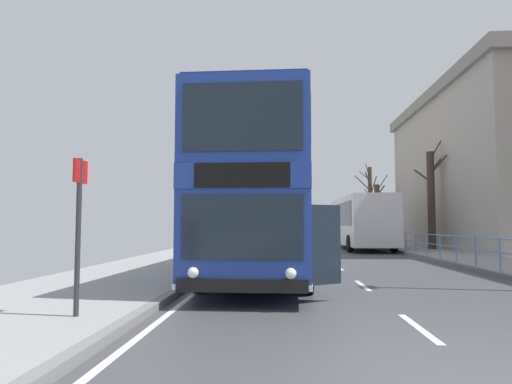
{
  "coord_description": "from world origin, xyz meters",
  "views": [
    {
      "loc": [
        -2.0,
        -4.49,
        1.52
      ],
      "look_at": [
        -2.63,
        6.56,
        2.3
      ],
      "focal_mm": 32.59,
      "sensor_mm": 36.0,
      "label": 1
    }
  ],
  "objects_px": {
    "background_bus_far_lane": "(361,221)",
    "background_building_01": "(478,168)",
    "double_decker_bus_main": "(262,198)",
    "bare_tree_far_00": "(370,201)",
    "bus_stop_sign_near": "(79,217)",
    "bare_tree_far_02": "(431,197)",
    "bare_tree_far_01": "(377,212)"
  },
  "relations": [
    {
      "from": "double_decker_bus_main",
      "to": "bare_tree_far_00",
      "type": "relative_size",
      "value": 1.5
    },
    {
      "from": "bare_tree_far_00",
      "to": "background_building_01",
      "type": "xyz_separation_m",
      "value": [
        10.14,
        0.32,
        3.06
      ]
    },
    {
      "from": "bare_tree_far_00",
      "to": "bare_tree_far_02",
      "type": "height_order",
      "value": "bare_tree_far_00"
    },
    {
      "from": "bare_tree_far_01",
      "to": "bare_tree_far_02",
      "type": "height_order",
      "value": "bare_tree_far_02"
    },
    {
      "from": "double_decker_bus_main",
      "to": "bare_tree_far_02",
      "type": "xyz_separation_m",
      "value": [
        9.15,
        13.85,
        0.8
      ]
    },
    {
      "from": "bus_stop_sign_near",
      "to": "bare_tree_far_01",
      "type": "relative_size",
      "value": 0.45
    },
    {
      "from": "bare_tree_far_02",
      "to": "bare_tree_far_01",
      "type": "bearing_deg",
      "value": 94.81
    },
    {
      "from": "double_decker_bus_main",
      "to": "background_bus_far_lane",
      "type": "distance_m",
      "value": 16.89
    },
    {
      "from": "background_bus_far_lane",
      "to": "bus_stop_sign_near",
      "type": "height_order",
      "value": "background_bus_far_lane"
    },
    {
      "from": "double_decker_bus_main",
      "to": "bare_tree_far_01",
      "type": "bearing_deg",
      "value": 71.56
    },
    {
      "from": "bare_tree_far_00",
      "to": "bare_tree_far_01",
      "type": "height_order",
      "value": "bare_tree_far_00"
    },
    {
      "from": "bare_tree_far_00",
      "to": "background_bus_far_lane",
      "type": "bearing_deg",
      "value": -102.68
    },
    {
      "from": "bus_stop_sign_near",
      "to": "double_decker_bus_main",
      "type": "bearing_deg",
      "value": 68.37
    },
    {
      "from": "background_building_01",
      "to": "bare_tree_far_02",
      "type": "bearing_deg",
      "value": -119.49
    },
    {
      "from": "double_decker_bus_main",
      "to": "background_bus_far_lane",
      "type": "height_order",
      "value": "double_decker_bus_main"
    },
    {
      "from": "bare_tree_far_01",
      "to": "background_building_01",
      "type": "bearing_deg",
      "value": 31.28
    },
    {
      "from": "bus_stop_sign_near",
      "to": "background_bus_far_lane",
      "type": "bearing_deg",
      "value": 70.29
    },
    {
      "from": "bare_tree_far_01",
      "to": "background_building_01",
      "type": "distance_m",
      "value": 13.27
    },
    {
      "from": "double_decker_bus_main",
      "to": "bus_stop_sign_near",
      "type": "relative_size",
      "value": 4.37
    },
    {
      "from": "double_decker_bus_main",
      "to": "background_building_01",
      "type": "height_order",
      "value": "background_building_01"
    },
    {
      "from": "double_decker_bus_main",
      "to": "bus_stop_sign_near",
      "type": "xyz_separation_m",
      "value": [
        -2.54,
        -6.4,
        -0.66
      ]
    },
    {
      "from": "background_bus_far_lane",
      "to": "bare_tree_far_02",
      "type": "relative_size",
      "value": 1.61
    },
    {
      "from": "bare_tree_far_00",
      "to": "background_building_01",
      "type": "relative_size",
      "value": 0.38
    },
    {
      "from": "bare_tree_far_00",
      "to": "bus_stop_sign_near",
      "type": "bearing_deg",
      "value": -106.96
    },
    {
      "from": "background_building_01",
      "to": "bare_tree_far_00",
      "type": "bearing_deg",
      "value": -178.17
    },
    {
      "from": "bare_tree_far_01",
      "to": "bare_tree_far_02",
      "type": "xyz_separation_m",
      "value": [
        0.91,
        -10.85,
        0.55
      ]
    },
    {
      "from": "double_decker_bus_main",
      "to": "bare_tree_far_02",
      "type": "bearing_deg",
      "value": 56.56
    },
    {
      "from": "background_bus_far_lane",
      "to": "background_building_01",
      "type": "distance_m",
      "value": 20.99
    },
    {
      "from": "bare_tree_far_00",
      "to": "bare_tree_far_01",
      "type": "xyz_separation_m",
      "value": [
        -0.6,
        -6.2,
        -1.23
      ]
    },
    {
      "from": "bare_tree_far_02",
      "to": "background_building_01",
      "type": "distance_m",
      "value": 20.3
    },
    {
      "from": "bare_tree_far_02",
      "to": "background_building_01",
      "type": "bearing_deg",
      "value": 60.51
    },
    {
      "from": "background_bus_far_lane",
      "to": "background_building_01",
      "type": "bearing_deg",
      "value": 48.49
    }
  ]
}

